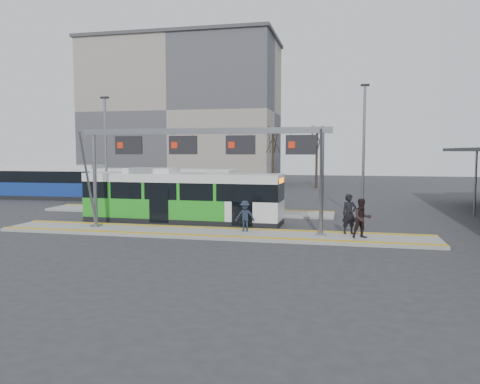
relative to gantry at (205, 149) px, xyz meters
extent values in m
plane|color=#2D2D30|center=(0.35, -0.25, -4.30)|extent=(120.00, 120.00, 0.00)
cube|color=gray|center=(0.35, -0.25, -4.22)|extent=(22.00, 3.00, 0.15)
cube|color=gray|center=(-3.65, 7.75, -4.22)|extent=(20.00, 3.00, 0.15)
cube|color=gold|center=(0.35, 0.90, -4.14)|extent=(22.00, 0.35, 0.02)
cube|color=gold|center=(0.35, -1.40, -4.14)|extent=(22.00, 0.35, 0.02)
cube|color=gold|center=(-3.65, 8.90, -4.14)|extent=(20.00, 0.35, 0.02)
cylinder|color=slate|center=(-6.15, 0.05, -1.62)|extent=(0.20, 0.20, 5.05)
cube|color=slate|center=(-6.15, 0.05, -4.12)|extent=(0.50, 0.50, 0.06)
cylinder|color=slate|center=(-6.15, -0.65, -1.62)|extent=(0.12, 1.46, 4.90)
cylinder|color=slate|center=(5.85, 0.05, -1.62)|extent=(0.20, 0.20, 5.05)
cube|color=slate|center=(5.85, 0.05, -4.12)|extent=(0.50, 0.50, 0.06)
cylinder|color=slate|center=(5.85, -0.65, -1.62)|extent=(0.12, 1.46, 4.90)
cube|color=slate|center=(-0.15, 0.05, 0.90)|extent=(13.00, 0.25, 0.30)
cube|color=black|center=(-4.15, 0.05, 0.20)|extent=(1.50, 0.12, 0.95)
cube|color=#B6220B|center=(-4.60, -0.02, 0.20)|extent=(0.32, 0.02, 0.32)
cube|color=black|center=(-1.15, 0.05, 0.20)|extent=(1.50, 0.12, 0.95)
cube|color=#B6220B|center=(-1.60, -0.02, 0.20)|extent=(0.32, 0.02, 0.32)
cube|color=black|center=(1.85, 0.05, 0.20)|extent=(1.50, 0.12, 0.95)
cube|color=#B6220B|center=(1.40, -0.02, 0.20)|extent=(0.32, 0.02, 0.32)
cube|color=black|center=(4.85, 0.05, 0.20)|extent=(1.50, 0.12, 0.95)
cube|color=#B6220B|center=(4.40, -0.02, 0.20)|extent=(0.32, 0.02, 0.32)
cylinder|color=slate|center=(15.15, 9.75, -2.15)|extent=(0.14, 0.14, 4.30)
cube|color=gray|center=(-13.65, 35.75, 4.70)|extent=(24.00, 12.00, 18.00)
cube|color=#3F3F42|center=(-13.65, 35.75, 13.90)|extent=(24.50, 12.50, 0.40)
cube|color=black|center=(-2.30, 3.14, -4.13)|extent=(11.69, 2.75, 0.34)
cube|color=green|center=(-2.30, 3.14, -3.40)|extent=(11.69, 2.75, 1.12)
cube|color=black|center=(-2.30, 3.14, -2.36)|extent=(11.69, 2.68, 0.97)
cube|color=white|center=(-2.30, 3.14, -1.63)|extent=(11.69, 2.75, 0.48)
cube|color=orange|center=(3.50, 3.00, -1.73)|extent=(0.09, 1.73, 0.27)
cube|color=white|center=(-4.24, 3.19, -1.24)|extent=(2.95, 1.80, 0.29)
cylinder|color=black|center=(-6.40, 2.16, -3.81)|extent=(0.98, 0.31, 0.97)
cylinder|color=black|center=(-6.35, 4.33, -3.81)|extent=(0.98, 0.31, 0.97)
cylinder|color=black|center=(1.16, 1.97, -3.81)|extent=(0.98, 0.31, 0.97)
cylinder|color=black|center=(1.21, 4.15, -3.81)|extent=(0.98, 0.31, 0.97)
cube|color=black|center=(-6.73, 11.18, -4.14)|extent=(11.39, 2.95, 0.33)
cube|color=green|center=(-6.73, 11.18, -3.43)|extent=(11.39, 2.95, 1.08)
cube|color=black|center=(-6.73, 11.18, -2.42)|extent=(11.38, 2.88, 0.94)
cube|color=white|center=(-6.73, 11.18, -1.71)|extent=(11.39, 2.95, 0.47)
cylinder|color=black|center=(-10.72, 10.33, -3.83)|extent=(0.95, 0.33, 0.94)
cylinder|color=black|center=(-10.62, 12.42, -3.83)|extent=(0.95, 0.33, 0.94)
cylinder|color=black|center=(-3.40, 9.97, -3.83)|extent=(0.95, 0.33, 0.94)
cylinder|color=black|center=(-3.29, 12.06, -3.83)|extent=(0.95, 0.33, 0.94)
cube|color=black|center=(-19.38, 13.58, -4.13)|extent=(11.56, 3.01, 0.35)
cube|color=navy|center=(-19.38, 13.58, -3.38)|extent=(11.56, 3.01, 1.15)
cube|color=black|center=(-19.38, 13.58, -2.31)|extent=(11.56, 2.93, 1.00)
cube|color=white|center=(-19.38, 13.58, -1.56)|extent=(11.56, 3.01, 0.50)
cylinder|color=black|center=(-23.43, 14.53, -3.80)|extent=(1.01, 0.34, 1.00)
cylinder|color=black|center=(-15.89, 12.60, -3.80)|extent=(1.01, 0.34, 1.00)
cylinder|color=black|center=(-15.99, 14.84, -3.80)|extent=(1.01, 0.34, 1.00)
imported|color=black|center=(7.18, 0.62, -3.17)|extent=(0.83, 0.69, 1.96)
imported|color=black|center=(7.75, -0.42, -3.23)|extent=(1.09, 0.98, 1.85)
imported|color=#1E2836|center=(2.06, 0.17, -3.37)|extent=(1.01, 0.59, 1.56)
cylinder|color=#382B21|center=(-0.62, 27.54, -1.16)|extent=(0.28, 0.28, 6.28)
cylinder|color=#382B21|center=(3.88, 30.73, -1.09)|extent=(0.28, 0.28, 6.42)
cylinder|color=#382B21|center=(-24.03, 32.12, -0.47)|extent=(0.28, 0.28, 7.66)
cylinder|color=slate|center=(-8.06, 4.84, -0.51)|extent=(0.16, 0.16, 7.59)
cube|color=black|center=(-8.06, 4.84, 3.29)|extent=(0.50, 0.25, 0.12)
cylinder|color=slate|center=(8.01, 6.02, -0.28)|extent=(0.16, 0.16, 8.05)
cube|color=black|center=(8.01, 6.02, 3.75)|extent=(0.50, 0.25, 0.12)
camera|label=1|loc=(6.86, -22.69, -0.10)|focal=35.00mm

